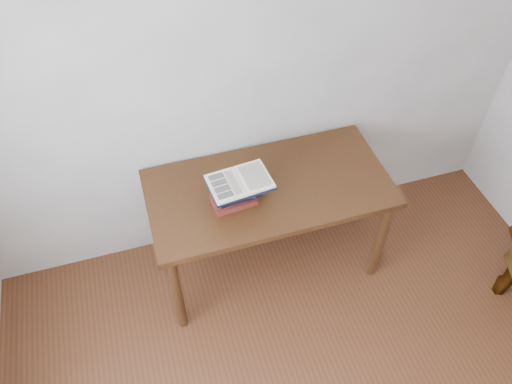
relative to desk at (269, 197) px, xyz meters
name	(u,v)px	position (x,y,z in m)	size (l,w,h in m)	color
room_shell	(415,331)	(-0.06, -1.37, 0.98)	(3.54, 3.54, 2.62)	beige
desk	(269,197)	(0.00, 0.00, 0.00)	(1.40, 0.70, 0.75)	#452411
book_stack	(234,191)	(-0.22, -0.05, 0.18)	(0.28, 0.19, 0.16)	maroon
open_book	(240,182)	(-0.19, -0.07, 0.27)	(0.36, 0.26, 0.03)	black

